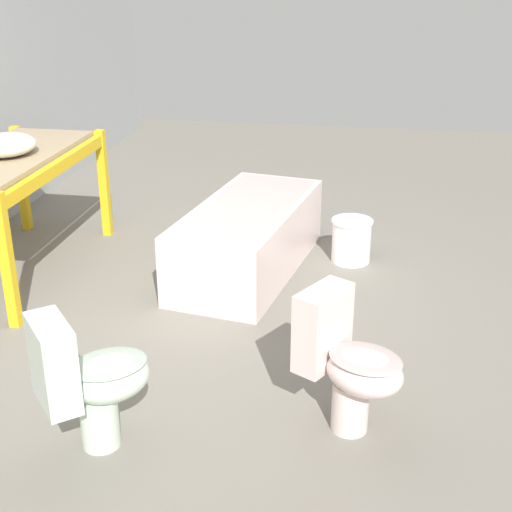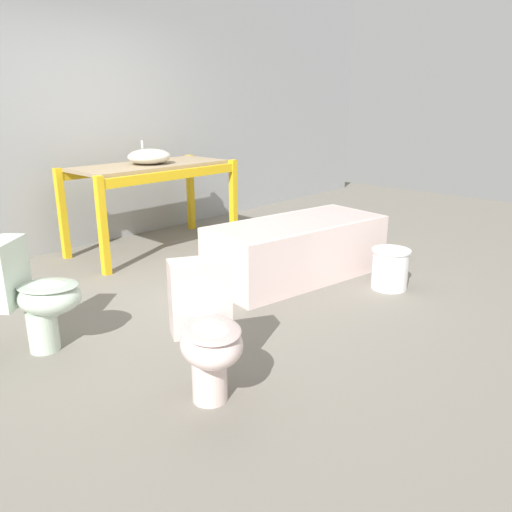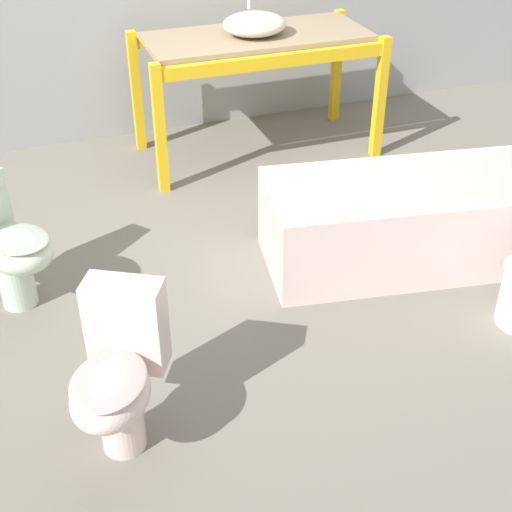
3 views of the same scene
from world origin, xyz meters
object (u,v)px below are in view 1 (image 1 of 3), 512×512
(bathtub_main, at_px, (248,233))
(sink_basin, at_px, (6,145))
(bucket_white, at_px, (351,240))
(toilet_far, at_px, (89,379))
(toilet_near, at_px, (348,361))

(bathtub_main, bearing_deg, sink_basin, 110.73)
(sink_basin, distance_m, bucket_white, 2.69)
(sink_basin, relative_size, bucket_white, 1.32)
(bathtub_main, xyz_separation_m, toilet_far, (-2.25, 0.35, 0.09))
(bathtub_main, height_order, toilet_far, toilet_far)
(bathtub_main, xyz_separation_m, toilet_near, (-1.88, -0.86, 0.09))
(sink_basin, relative_size, bathtub_main, 0.26)
(sink_basin, distance_m, bathtub_main, 1.88)
(bathtub_main, height_order, bucket_white, bathtub_main)
(sink_basin, height_order, toilet_near, sink_basin)
(bathtub_main, distance_m, toilet_near, 2.07)
(sink_basin, height_order, bucket_white, sink_basin)
(sink_basin, xyz_separation_m, bucket_white, (0.65, -2.48, -0.82))
(toilet_far, bearing_deg, toilet_near, -112.84)
(toilet_near, distance_m, toilet_far, 1.27)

